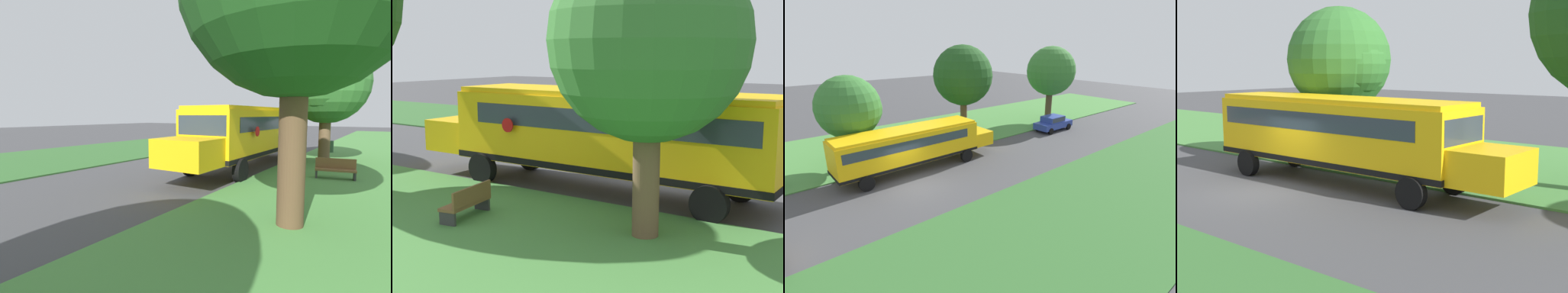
{
  "view_description": "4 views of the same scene",
  "coord_description": "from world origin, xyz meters",
  "views": [
    {
      "loc": [
        -9.17,
        16.57,
        2.8
      ],
      "look_at": [
        -0.78,
        3.75,
        1.18
      ],
      "focal_mm": 28.0,
      "sensor_mm": 36.0,
      "label": 1
    },
    {
      "loc": [
        -16.7,
        -7.42,
        4.28
      ],
      "look_at": [
        -2.41,
        2.07,
        1.31
      ],
      "focal_mm": 50.0,
      "sensor_mm": 36.0,
      "label": 2
    },
    {
      "loc": [
        16.42,
        -8.22,
        8.91
      ],
      "look_at": [
        -0.07,
        5.47,
        1.56
      ],
      "focal_mm": 28.0,
      "sensor_mm": 36.0,
      "label": 3
    },
    {
      "loc": [
        11.56,
        14.56,
        4.38
      ],
      "look_at": [
        -2.55,
        2.81,
        1.56
      ],
      "focal_mm": 50.0,
      "sensor_mm": 36.0,
      "label": 4
    }
  ],
  "objects": [
    {
      "name": "grass_verge",
      "position": [
        -10.0,
        0.0,
        0.04
      ],
      "size": [
        12.0,
        80.0,
        0.08
      ],
      "primitive_type": "cube",
      "color": "#47843D",
      "rests_on": "ground"
    },
    {
      "name": "park_bench",
      "position": [
        -7.16,
        2.63,
        0.47
      ],
      "size": [
        1.66,
        0.78,
        0.92
      ],
      "color": "brown",
      "rests_on": "ground"
    },
    {
      "name": "oak_tree_beside_bus",
      "position": [
        -5.85,
        -1.64,
        4.47
      ],
      "size": [
        4.52,
        4.58,
        6.8
      ],
      "color": "brown",
      "rests_on": "ground"
    },
    {
      "name": "ground_plane",
      "position": [
        0.0,
        0.0,
        0.0
      ],
      "size": [
        120.0,
        120.0,
        0.0
      ],
      "primitive_type": "plane",
      "color": "#424244"
    },
    {
      "name": "stop_sign",
      "position": [
        -4.6,
        -7.12,
        1.74
      ],
      "size": [
        0.08,
        0.68,
        2.74
      ],
      "color": "gray",
      "rests_on": "ground"
    },
    {
      "name": "trash_bin",
      "position": [
        -5.29,
        -7.07,
        0.45
      ],
      "size": [
        0.56,
        0.56,
        0.9
      ],
      "primitive_type": "cylinder",
      "color": "#2D4C33",
      "rests_on": "ground"
    },
    {
      "name": "school_bus",
      "position": [
        -2.71,
        1.32,
        1.92
      ],
      "size": [
        2.84,
        12.42,
        3.16
      ],
      "color": "yellow",
      "rests_on": "ground"
    }
  ]
}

